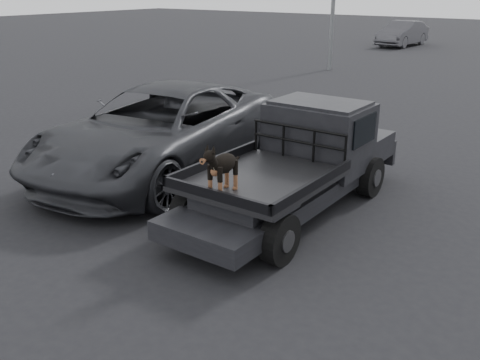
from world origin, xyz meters
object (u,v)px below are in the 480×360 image
Objects in this scene: dog at (223,168)px; parked_suv at (161,130)px; flatbed_ute at (291,187)px; distant_car_a at (402,34)px.

dog is 0.12× the size of parked_suv.
distant_car_a is (-7.82, 26.99, 0.31)m from flatbed_ute.
flatbed_ute is at bearing 87.21° from dog.
parked_suv reaches higher than flatbed_ute.
flatbed_ute is 7.30× the size of dog.
flatbed_ute is at bearing -12.38° from parked_suv.
parked_suv is at bearing 147.26° from dog.
parked_suv reaches higher than distant_car_a.
distant_car_a is at bearing 91.83° from parked_suv.
parked_suv is at bearing 175.34° from flatbed_ute.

